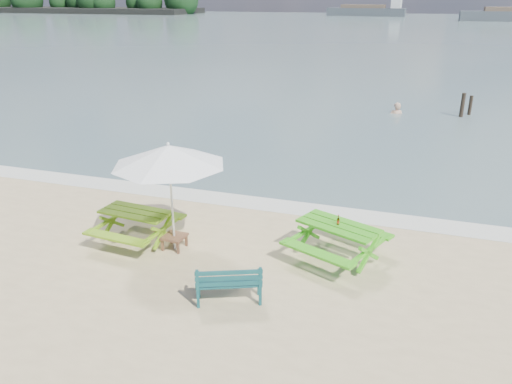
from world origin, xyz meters
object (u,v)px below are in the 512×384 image
(park_bench, at_px, (229,290))
(swimmer, at_px, (395,121))
(patio_umbrella, at_px, (169,155))
(picnic_table_left, at_px, (137,227))
(side_table, at_px, (174,242))
(picnic_table_right, at_px, (338,243))
(beer_bottle, at_px, (338,222))

(park_bench, height_order, swimmer, park_bench)
(park_bench, relative_size, patio_umbrella, 0.50)
(picnic_table_left, relative_size, side_table, 3.80)
(swimmer, bearing_deg, side_table, -104.01)
(picnic_table_left, xyz_separation_m, picnic_table_right, (4.57, 0.61, 0.02))
(park_bench, distance_m, swimmer, 17.70)
(swimmer, bearing_deg, picnic_table_left, -107.31)
(side_table, distance_m, patio_umbrella, 2.05)
(picnic_table_right, relative_size, swimmer, 1.29)
(patio_umbrella, distance_m, swimmer, 16.69)
(picnic_table_right, xyz_separation_m, park_bench, (-1.67, -2.24, -0.16))
(picnic_table_left, relative_size, beer_bottle, 8.66)
(picnic_table_left, relative_size, picnic_table_right, 0.80)
(picnic_table_left, height_order, beer_bottle, beer_bottle)
(park_bench, bearing_deg, beer_bottle, 53.50)
(side_table, bearing_deg, swimmer, 75.99)
(beer_bottle, bearing_deg, swimmer, 88.46)
(picnic_table_left, height_order, side_table, picnic_table_left)
(picnic_table_left, relative_size, park_bench, 1.51)
(picnic_table_left, height_order, picnic_table_right, picnic_table_right)
(picnic_table_right, height_order, beer_bottle, beer_bottle)
(beer_bottle, relative_size, swimmer, 0.12)
(picnic_table_left, xyz_separation_m, beer_bottle, (4.56, 0.60, 0.53))
(picnic_table_right, xyz_separation_m, swimmer, (0.40, 15.33, -0.80))
(picnic_table_left, xyz_separation_m, park_bench, (2.91, -1.63, -0.14))
(park_bench, xyz_separation_m, beer_bottle, (1.65, 2.23, 0.66))
(picnic_table_left, distance_m, beer_bottle, 4.63)
(park_bench, height_order, patio_umbrella, patio_umbrella)
(picnic_table_right, bearing_deg, side_table, -169.64)
(picnic_table_right, bearing_deg, park_bench, -126.69)
(side_table, bearing_deg, park_bench, -39.32)
(side_table, xyz_separation_m, swimmer, (3.99, 15.99, -0.58))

